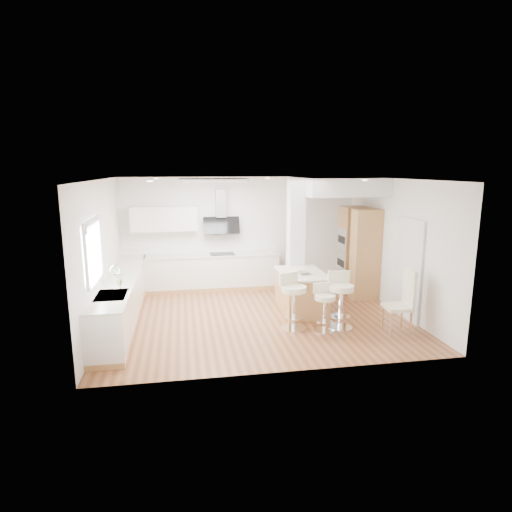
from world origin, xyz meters
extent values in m
plane|color=#985D38|center=(0.00, 0.00, 0.00)|extent=(6.00, 6.00, 0.00)
cube|color=white|center=(0.00, 0.00, 0.00)|extent=(6.00, 5.00, 0.02)
cube|color=white|center=(0.00, 2.50, 1.40)|extent=(6.00, 0.04, 2.80)
cube|color=white|center=(-3.00, 0.00, 1.40)|extent=(0.04, 5.00, 2.80)
cube|color=white|center=(3.00, 0.00, 1.40)|extent=(0.04, 5.00, 2.80)
cube|color=silver|center=(-0.80, 0.60, 2.77)|extent=(1.40, 0.95, 0.05)
cube|color=white|center=(-0.80, 0.60, 2.76)|extent=(1.25, 0.80, 0.03)
cylinder|color=white|center=(-2.00, 1.50, 2.78)|extent=(0.10, 0.10, 0.02)
cylinder|color=white|center=(-2.00, -0.50, 2.78)|extent=(0.10, 0.10, 0.02)
cylinder|color=white|center=(0.50, 1.50, 2.78)|extent=(0.10, 0.10, 0.02)
cylinder|color=white|center=(2.00, 1.00, 2.78)|extent=(0.10, 0.10, 0.02)
cylinder|color=white|center=(2.00, -0.50, 2.78)|extent=(0.10, 0.10, 0.02)
cube|color=white|center=(-2.96, -0.90, 1.65)|extent=(0.03, 1.15, 0.95)
cube|color=silver|center=(-2.95, -0.90, 2.15)|extent=(0.04, 1.28, 0.06)
cube|color=silver|center=(-2.95, -0.90, 1.15)|extent=(0.04, 1.28, 0.06)
cube|color=silver|center=(-2.95, -1.51, 1.65)|extent=(0.04, 0.06, 0.95)
cube|color=silver|center=(-2.95, -0.29, 1.65)|extent=(0.04, 0.06, 0.95)
cube|color=#A7AAAF|center=(-2.94, -0.90, 2.08)|extent=(0.03, 1.18, 0.14)
cube|color=#49403A|center=(2.99, -0.60, 1.00)|extent=(0.02, 0.90, 2.00)
cube|color=silver|center=(2.97, -0.60, 1.00)|extent=(0.05, 1.00, 2.10)
cube|color=tan|center=(-2.70, 0.25, 0.05)|extent=(0.60, 4.50, 0.10)
cube|color=white|center=(-2.70, 0.25, 0.48)|extent=(0.60, 4.50, 0.76)
cube|color=beige|center=(-2.70, 0.25, 0.88)|extent=(0.63, 4.50, 0.04)
cube|color=#ABABAF|center=(-2.70, -1.00, 0.89)|extent=(0.50, 0.75, 0.02)
cube|color=#ABABAF|center=(-2.70, -1.18, 0.84)|extent=(0.40, 0.34, 0.10)
cube|color=#ABABAF|center=(-2.70, -0.82, 0.84)|extent=(0.40, 0.34, 0.10)
cylinder|color=white|center=(-2.58, -0.70, 1.08)|extent=(0.02, 0.02, 0.36)
torus|color=white|center=(-2.65, -0.70, 1.26)|extent=(0.18, 0.02, 0.18)
imported|color=#509149|center=(-2.65, -0.35, 1.06)|extent=(0.17, 0.12, 0.33)
cube|color=tan|center=(-0.75, 2.20, 0.05)|extent=(3.30, 0.60, 0.10)
cube|color=white|center=(-0.75, 2.20, 0.48)|extent=(3.30, 0.60, 0.76)
cube|color=beige|center=(-0.75, 2.20, 0.88)|extent=(3.33, 0.63, 0.04)
cube|color=black|center=(-0.50, 2.20, 0.91)|extent=(0.60, 0.40, 0.01)
cube|color=white|center=(-1.90, 2.33, 1.80)|extent=(1.60, 0.34, 0.60)
cube|color=#ABABAF|center=(-0.50, 2.40, 2.15)|extent=(0.25, 0.18, 0.70)
cube|color=black|center=(-0.50, 2.32, 1.60)|extent=(0.90, 0.26, 0.44)
cube|color=silver|center=(1.05, 0.95, 1.40)|extent=(0.35, 0.35, 2.80)
cube|color=white|center=(2.10, 1.40, 2.60)|extent=(1.78, 2.20, 0.40)
cube|color=tan|center=(2.68, 1.50, 1.05)|extent=(0.62, 0.62, 2.10)
cube|color=tan|center=(2.68, 0.80, 1.05)|extent=(0.62, 0.40, 2.10)
cube|color=#ABABAF|center=(2.37, 1.50, 1.30)|extent=(0.02, 0.55, 0.55)
cube|color=#ABABAF|center=(2.37, 1.50, 0.72)|extent=(0.02, 0.55, 0.55)
cube|color=black|center=(2.36, 1.50, 1.30)|extent=(0.01, 0.45, 0.18)
cube|color=black|center=(2.36, 1.50, 0.72)|extent=(0.01, 0.45, 0.18)
cube|color=tan|center=(0.98, 0.16, 0.41)|extent=(0.86, 1.34, 0.82)
cube|color=beige|center=(0.98, 0.16, 0.84)|extent=(0.94, 1.41, 0.04)
imported|color=gray|center=(0.98, 0.02, 0.89)|extent=(0.25, 0.25, 0.06)
sphere|color=orange|center=(1.02, 0.02, 0.89)|extent=(0.07, 0.07, 0.07)
sphere|color=orange|center=(0.94, 0.04, 0.89)|extent=(0.07, 0.07, 0.07)
sphere|color=olive|center=(0.98, -0.02, 0.89)|extent=(0.07, 0.07, 0.07)
cylinder|color=white|center=(0.55, -0.82, 0.02)|extent=(0.63, 0.63, 0.03)
cylinder|color=white|center=(0.55, -0.82, 0.38)|extent=(0.10, 0.10, 0.71)
cylinder|color=white|center=(0.55, -0.82, 0.24)|extent=(0.49, 0.49, 0.02)
cylinder|color=#F1E9C4|center=(0.55, -0.82, 0.79)|extent=(0.60, 0.60, 0.11)
cube|color=#F1E9C4|center=(0.49, -0.66, 0.96)|extent=(0.41, 0.21, 0.24)
cylinder|color=white|center=(1.09, -1.03, 0.01)|extent=(0.44, 0.44, 0.03)
cylinder|color=white|center=(1.09, -1.03, 0.32)|extent=(0.07, 0.07, 0.60)
cylinder|color=white|center=(1.09, -1.03, 0.20)|extent=(0.34, 0.34, 0.01)
cylinder|color=#F1E9C4|center=(1.09, -1.03, 0.66)|extent=(0.42, 0.42, 0.09)
cube|color=#F1E9C4|center=(1.08, -0.88, 0.80)|extent=(0.35, 0.08, 0.20)
cylinder|color=white|center=(1.44, -0.93, 0.02)|extent=(0.52, 0.52, 0.03)
cylinder|color=white|center=(1.44, -0.93, 0.39)|extent=(0.08, 0.08, 0.72)
cylinder|color=white|center=(1.44, -0.93, 0.24)|extent=(0.40, 0.40, 0.02)
cylinder|color=#F1E9C4|center=(1.44, -0.93, 0.80)|extent=(0.50, 0.50, 0.11)
cube|color=#F1E9C4|center=(1.46, -0.75, 0.97)|extent=(0.42, 0.08, 0.24)
cube|color=#F1E9C4|center=(2.40, -1.30, 0.49)|extent=(0.49, 0.49, 0.06)
cube|color=#F1E9C4|center=(2.61, -1.32, 0.83)|extent=(0.08, 0.44, 0.75)
cylinder|color=tan|center=(2.21, -1.48, 0.23)|extent=(0.04, 0.04, 0.46)
cylinder|color=tan|center=(2.23, -1.11, 0.23)|extent=(0.04, 0.04, 0.46)
cylinder|color=tan|center=(2.58, -1.50, 0.23)|extent=(0.04, 0.04, 0.46)
cylinder|color=tan|center=(2.60, -1.13, 0.23)|extent=(0.04, 0.04, 0.46)
camera|label=1|loc=(-1.47, -8.29, 3.01)|focal=30.00mm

